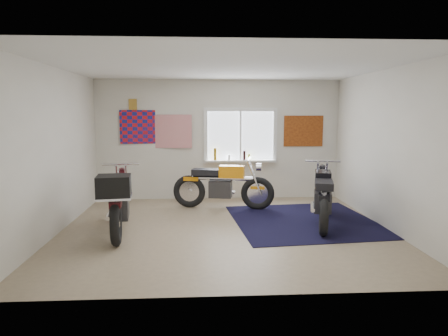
{
  "coord_description": "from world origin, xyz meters",
  "views": [
    {
      "loc": [
        -0.39,
        -6.56,
        1.96
      ],
      "look_at": [
        0.01,
        0.4,
        1.0
      ],
      "focal_mm": 32.0,
      "sensor_mm": 36.0,
      "label": 1
    }
  ],
  "objects": [
    {
      "name": "ground",
      "position": [
        0.0,
        0.0,
        0.0
      ],
      "size": [
        5.5,
        5.5,
        0.0
      ],
      "primitive_type": "plane",
      "color": "#9E896B",
      "rests_on": "ground"
    },
    {
      "name": "flag_display",
      "position": [
        -1.9,
        2.48,
        2.15
      ],
      "size": [
        1.6,
        0.1,
        1.17
      ],
      "color": "red",
      "rests_on": "room_shell"
    },
    {
      "name": "maroon_tourer",
      "position": [
        -1.73,
        -0.19,
        0.57
      ],
      "size": [
        0.75,
        2.14,
        1.09
      ],
      "rotation": [
        0.0,
        0.0,
        1.69
      ],
      "color": "black",
      "rests_on": "ground"
    },
    {
      "name": "window_assembly",
      "position": [
        0.5,
        2.47,
        1.37
      ],
      "size": [
        1.66,
        0.17,
        1.26
      ],
      "color": "white",
      "rests_on": "room_shell"
    },
    {
      "name": "yellow_triumph",
      "position": [
        0.04,
        1.5,
        0.47
      ],
      "size": [
        2.09,
        0.69,
        1.06
      ],
      "rotation": [
        0.0,
        0.0,
        -0.2
      ],
      "color": "black",
      "rests_on": "ground"
    },
    {
      "name": "black_chrome_bike",
      "position": [
        1.75,
        0.24,
        0.48
      ],
      "size": [
        0.81,
        2.08,
        1.09
      ],
      "rotation": [
        0.0,
        0.0,
        1.3
      ],
      "color": "black",
      "rests_on": "navy_rug"
    },
    {
      "name": "triumph_poster",
      "position": [
        1.95,
        2.48,
        1.55
      ],
      "size": [
        0.9,
        0.03,
        0.7
      ],
      "primitive_type": "cube",
      "color": "#A54C14",
      "rests_on": "room_shell"
    },
    {
      "name": "room_shell",
      "position": [
        0.0,
        0.0,
        1.64
      ],
      "size": [
        5.5,
        5.5,
        5.5
      ],
      "color": "white",
      "rests_on": "ground"
    },
    {
      "name": "navy_rug",
      "position": [
        1.48,
        0.43,
        0.01
      ],
      "size": [
        2.73,
        2.82,
        0.01
      ],
      "primitive_type": "cube",
      "rotation": [
        0.0,
        0.0,
        0.09
      ],
      "color": "black",
      "rests_on": "ground"
    },
    {
      "name": "oil_bottles",
      "position": [
        0.25,
        2.4,
        1.01
      ],
      "size": [
        0.83,
        0.07,
        0.28
      ],
      "color": "#806112",
      "rests_on": "window_assembly"
    }
  ]
}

